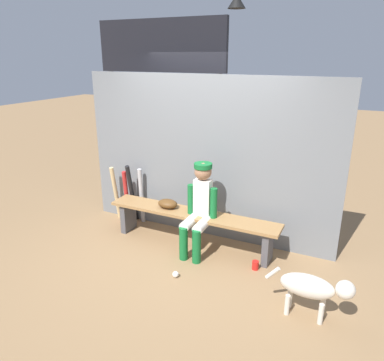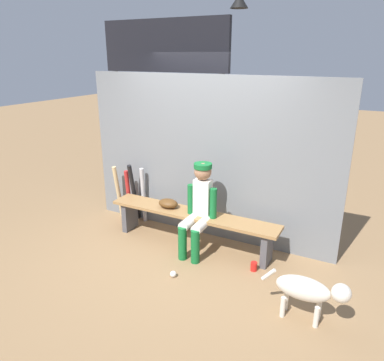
{
  "view_description": "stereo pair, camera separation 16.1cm",
  "coord_description": "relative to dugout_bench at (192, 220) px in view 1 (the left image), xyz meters",
  "views": [
    {
      "loc": [
        1.94,
        -4.02,
        2.47
      ],
      "look_at": [
        0.0,
        0.0,
        0.93
      ],
      "focal_mm": 34.32,
      "sensor_mm": 36.0,
      "label": 1
    },
    {
      "loc": [
        2.08,
        -3.95,
        2.47
      ],
      "look_at": [
        0.0,
        0.0,
        0.93
      ],
      "focal_mm": 34.32,
      "sensor_mm": 36.0,
      "label": 2
    }
  ],
  "objects": [
    {
      "name": "dog",
      "position": [
        1.69,
        -0.81,
        -0.03
      ],
      "size": [
        0.84,
        0.2,
        0.49
      ],
      "color": "beige",
      "rests_on": "ground_plane"
    },
    {
      "name": "baseball_glove",
      "position": [
        -0.37,
        0.0,
        0.17
      ],
      "size": [
        0.28,
        0.2,
        0.12
      ],
      "primitive_type": "ellipsoid",
      "color": "#593819",
      "rests_on": "dugout_bench"
    },
    {
      "name": "ground_plane",
      "position": [
        0.0,
        0.0,
        -0.37
      ],
      "size": [
        30.0,
        30.0,
        0.0
      ],
      "primitive_type": "plane",
      "color": "olive"
    },
    {
      "name": "bat_aluminum_black",
      "position": [
        -1.14,
        0.26,
        0.1
      ],
      "size": [
        0.1,
        0.28,
        0.94
      ],
      "primitive_type": "cylinder",
      "rotation": [
        0.22,
        0.0,
        0.13
      ],
      "color": "black",
      "rests_on": "ground_plane"
    },
    {
      "name": "cup_on_ground",
      "position": [
        0.95,
        -0.22,
        -0.31
      ],
      "size": [
        0.08,
        0.08,
        0.11
      ],
      "primitive_type": "cylinder",
      "color": "red",
      "rests_on": "ground_plane"
    },
    {
      "name": "bat_aluminum_red",
      "position": [
        -1.21,
        0.22,
        0.05
      ],
      "size": [
        0.08,
        0.14,
        0.83
      ],
      "primitive_type": "cylinder",
      "rotation": [
        0.09,
        0.0,
        0.09
      ],
      "color": "#B22323",
      "rests_on": "ground_plane"
    },
    {
      "name": "chainlink_fence",
      "position": [
        0.0,
        0.4,
        0.75
      ],
      "size": [
        3.64,
        0.03,
        2.23
      ],
      "primitive_type": "cube",
      "color": "slate",
      "rests_on": "ground_plane"
    },
    {
      "name": "scoreboard",
      "position": [
        -1.01,
        1.12,
        1.91
      ],
      "size": [
        2.45,
        0.27,
        3.22
      ],
      "color": "#3F3F42",
      "rests_on": "ground_plane"
    },
    {
      "name": "baseball",
      "position": [
        0.16,
        -0.78,
        -0.33
      ],
      "size": [
        0.07,
        0.07,
        0.07
      ],
      "primitive_type": "sphere",
      "color": "white",
      "rests_on": "ground_plane"
    },
    {
      "name": "player_seated",
      "position": [
        0.15,
        -0.11,
        0.28
      ],
      "size": [
        0.41,
        0.55,
        1.18
      ],
      "color": "silver",
      "rests_on": "ground_plane"
    },
    {
      "name": "bat_aluminum_silver",
      "position": [
        -1.0,
        0.31,
        0.07
      ],
      "size": [
        0.09,
        0.14,
        0.87
      ],
      "primitive_type": "cylinder",
      "rotation": [
        0.07,
        0.0,
        0.2
      ],
      "color": "#B7B7BC",
      "rests_on": "ground_plane"
    },
    {
      "name": "cup_on_bench",
      "position": [
        0.01,
        0.05,
        0.16
      ],
      "size": [
        0.08,
        0.08,
        0.11
      ],
      "primitive_type": "cylinder",
      "color": "red",
      "rests_on": "dugout_bench"
    },
    {
      "name": "bat_wood_natural",
      "position": [
        -1.44,
        0.26,
        0.06
      ],
      "size": [
        0.1,
        0.18,
        0.86
      ],
      "primitive_type": "cylinder",
      "rotation": [
        0.13,
        0.0,
        -0.2
      ],
      "color": "tan",
      "rests_on": "ground_plane"
    },
    {
      "name": "dugout_bench",
      "position": [
        0.0,
        0.0,
        0.0
      ],
      "size": [
        2.37,
        0.36,
        0.48
      ],
      "color": "olive",
      "rests_on": "ground_plane"
    }
  ]
}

